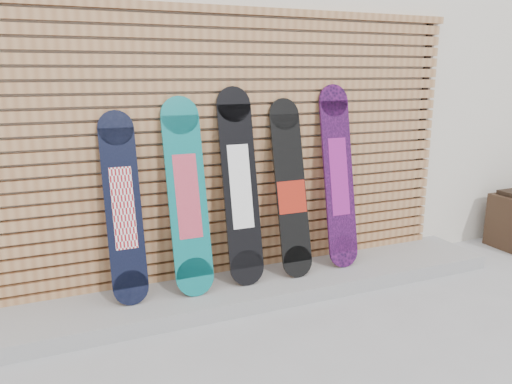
# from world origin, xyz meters

# --- Properties ---
(ground) EXTENTS (80.00, 80.00, 0.00)m
(ground) POSITION_xyz_m (0.00, 0.00, 0.00)
(ground) COLOR #97979A
(ground) RESTS_ON ground
(building) EXTENTS (12.00, 5.00, 3.60)m
(building) POSITION_xyz_m (0.50, 3.50, 1.80)
(building) COLOR silver
(building) RESTS_ON ground
(concrete_step) EXTENTS (4.60, 0.70, 0.12)m
(concrete_step) POSITION_xyz_m (-0.15, 0.68, 0.06)
(concrete_step) COLOR gray
(concrete_step) RESTS_ON ground
(slat_wall) EXTENTS (4.26, 0.08, 2.29)m
(slat_wall) POSITION_xyz_m (-0.15, 0.97, 1.21)
(slat_wall) COLOR #A66F45
(slat_wall) RESTS_ON ground
(snowboard_0) EXTENTS (0.26, 0.34, 1.41)m
(snowboard_0) POSITION_xyz_m (-1.05, 0.77, 0.82)
(snowboard_0) COLOR black
(snowboard_0) RESTS_ON concrete_step
(snowboard_1) EXTENTS (0.30, 0.38, 1.50)m
(snowboard_1) POSITION_xyz_m (-0.57, 0.75, 0.87)
(snowboard_1) COLOR #0B6C6E
(snowboard_1) RESTS_ON concrete_step
(snowboard_2) EXTENTS (0.29, 0.36, 1.57)m
(snowboard_2) POSITION_xyz_m (-0.13, 0.77, 0.90)
(snowboard_2) COLOR black
(snowboard_2) RESTS_ON concrete_step
(snowboard_3) EXTENTS (0.27, 0.37, 1.47)m
(snowboard_3) POSITION_xyz_m (0.32, 0.76, 0.84)
(snowboard_3) COLOR black
(snowboard_3) RESTS_ON concrete_step
(snowboard_4) EXTENTS (0.28, 0.33, 1.58)m
(snowboard_4) POSITION_xyz_m (0.80, 0.78, 0.91)
(snowboard_4) COLOR black
(snowboard_4) RESTS_ON concrete_step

